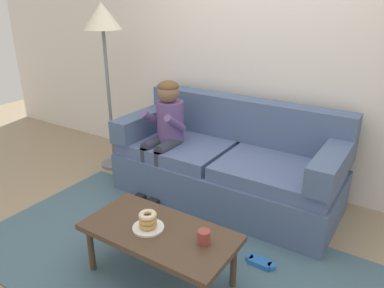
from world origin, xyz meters
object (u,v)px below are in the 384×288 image
Objects in this scene: person_child at (165,127)px; mug at (204,237)px; coffee_table at (159,235)px; toy_controller at (260,263)px; floor_lamp at (103,30)px; donut at (148,224)px; couch at (228,165)px.

mug is (1.04, -1.01, -0.23)m from person_child.
coffee_table is 11.45× the size of mug.
toy_controller is (0.53, 0.49, -0.33)m from coffee_table.
floor_lamp reaches higher than toy_controller.
coffee_table reaches higher than toy_controller.
floor_lamp is at bearing 141.22° from donut.
mug is (0.32, 0.04, 0.09)m from coffee_table.
mug is (0.46, -1.21, 0.10)m from couch.
donut is (0.07, -1.28, 0.09)m from couch.
donut is at bearing -58.83° from person_child.
mug is at bearing 9.66° from donut.
floor_lamp is at bearing 171.03° from person_child.
toy_controller is (0.21, 0.45, -0.42)m from mug.
coffee_table is at bearing -55.53° from person_child.
person_child is 1.20m from floor_lamp.
toy_controller is at bearing 40.47° from donut.
mug is (0.39, 0.07, 0.01)m from donut.
mug is at bearing -69.21° from couch.
mug is 0.40× the size of toy_controller.
mug is at bearing -44.17° from person_child.
donut is 0.53× the size of toy_controller.
toy_controller is (1.25, -0.56, -0.65)m from person_child.
coffee_table is 4.56× the size of toy_controller.
mug reaches higher than coffee_table.
floor_lamp is (-2.11, 0.70, 1.48)m from toy_controller.
person_child is 1.47m from mug.
person_child is 1.52m from toy_controller.
couch is at bearing 19.44° from person_child.
floor_lamp reaches higher than mug.
coffee_table is (0.14, -1.26, 0.02)m from couch.
coffee_table is 0.79m from toy_controller.
donut is 0.39m from mug.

